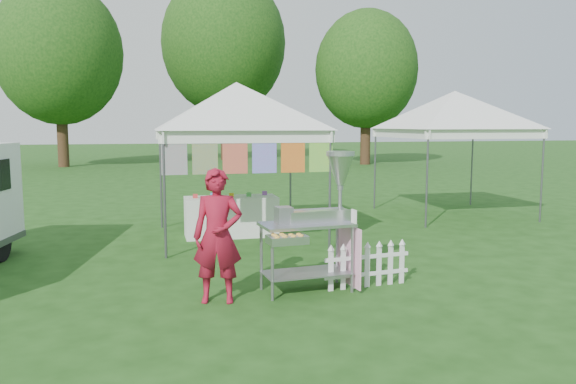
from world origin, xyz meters
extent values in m
plane|color=#1C4413|center=(0.00, 0.00, 0.00)|extent=(120.00, 120.00, 0.00)
cylinder|color=#59595E|center=(-1.42, 2.08, 1.05)|extent=(0.04, 0.04, 2.10)
cylinder|color=#59595E|center=(1.42, 2.08, 1.05)|extent=(0.04, 0.04, 2.10)
cylinder|color=#59595E|center=(-1.42, 4.92, 1.05)|extent=(0.04, 0.04, 2.10)
cylinder|color=#59595E|center=(1.42, 4.92, 1.05)|extent=(0.04, 0.04, 2.10)
cube|color=white|center=(0.00, 2.08, 2.00)|extent=(3.00, 0.03, 0.22)
cube|color=white|center=(0.00, 4.92, 2.00)|extent=(3.00, 0.03, 0.22)
pyramid|color=white|center=(0.00, 3.50, 3.00)|extent=(4.24, 4.24, 0.90)
cylinder|color=#59595E|center=(0.00, 2.08, 2.08)|extent=(3.00, 0.03, 0.03)
cube|color=#32BF98|center=(-1.25, 2.08, 1.73)|extent=(0.42, 0.01, 0.70)
cube|color=#DBA90B|center=(-0.75, 2.08, 1.73)|extent=(0.42, 0.01, 0.70)
cube|color=#BA1758|center=(-0.25, 2.08, 1.73)|extent=(0.42, 0.01, 0.70)
cube|color=#BC1AB8|center=(0.25, 2.08, 1.73)|extent=(0.42, 0.01, 0.70)
cube|color=red|center=(0.75, 2.08, 1.73)|extent=(0.42, 0.01, 0.70)
cube|color=#178D4B|center=(1.25, 2.08, 1.73)|extent=(0.42, 0.01, 0.70)
cylinder|color=#59595E|center=(4.08, 3.58, 1.05)|extent=(0.04, 0.04, 2.10)
cylinder|color=#59595E|center=(6.92, 3.58, 1.05)|extent=(0.04, 0.04, 2.10)
cylinder|color=#59595E|center=(4.08, 6.42, 1.05)|extent=(0.04, 0.04, 2.10)
cylinder|color=#59595E|center=(6.92, 6.42, 1.05)|extent=(0.04, 0.04, 2.10)
cube|color=white|center=(5.50, 3.58, 2.00)|extent=(3.00, 0.03, 0.22)
cube|color=white|center=(5.50, 6.42, 2.00)|extent=(3.00, 0.03, 0.22)
pyramid|color=white|center=(5.50, 5.00, 3.00)|extent=(4.24, 4.24, 0.90)
cylinder|color=#59595E|center=(5.50, 3.58, 2.08)|extent=(3.00, 0.03, 0.03)
cylinder|color=#321D12|center=(-6.00, 24.00, 1.98)|extent=(0.56, 0.56, 3.96)
ellipsoid|color=#38661C|center=(-6.00, 24.00, 5.85)|extent=(6.40, 6.40, 7.36)
cylinder|color=#321D12|center=(3.00, 28.00, 2.42)|extent=(0.56, 0.56, 4.84)
ellipsoid|color=#38661C|center=(3.00, 28.00, 7.15)|extent=(7.60, 7.60, 8.74)
cylinder|color=#321D12|center=(10.00, 22.00, 1.76)|extent=(0.56, 0.56, 3.52)
ellipsoid|color=#38661C|center=(10.00, 22.00, 5.20)|extent=(5.60, 5.60, 6.44)
cylinder|color=gray|center=(-0.19, -0.55, 0.45)|extent=(0.04, 0.04, 0.90)
cylinder|color=gray|center=(0.90, -0.46, 0.45)|extent=(0.04, 0.04, 0.90)
cylinder|color=gray|center=(-0.23, -0.06, 0.45)|extent=(0.04, 0.04, 0.90)
cylinder|color=gray|center=(0.86, 0.04, 0.45)|extent=(0.04, 0.04, 0.90)
cube|color=gray|center=(0.34, -0.26, 0.25)|extent=(1.18, 0.67, 0.01)
cube|color=#B7B7BC|center=(0.34, -0.26, 0.90)|extent=(1.25, 0.70, 0.04)
cube|color=#B7B7BC|center=(0.51, -0.19, 0.99)|extent=(0.87, 0.32, 0.15)
cube|color=gray|center=(0.03, -0.23, 1.03)|extent=(0.22, 0.24, 0.22)
cylinder|color=gray|center=(0.83, -0.16, 1.35)|extent=(0.05, 0.05, 0.90)
cone|color=#B7B7BC|center=(0.83, -0.16, 1.60)|extent=(0.39, 0.39, 0.40)
cylinder|color=#B7B7BC|center=(0.83, -0.16, 1.82)|extent=(0.41, 0.41, 0.06)
cube|color=#B7B7BC|center=(-0.03, -0.67, 0.80)|extent=(0.50, 0.34, 0.10)
cube|color=#FEABD2|center=(0.94, -0.20, 0.45)|extent=(0.08, 0.75, 0.81)
cube|color=white|center=(0.91, -0.49, 1.02)|extent=(0.03, 0.14, 0.18)
imported|color=maroon|center=(-0.85, -0.43, 0.83)|extent=(0.68, 0.52, 1.67)
cube|color=white|center=(0.65, -0.34, 0.28)|extent=(0.07, 0.03, 0.56)
cube|color=white|center=(0.83, -0.32, 0.28)|extent=(0.07, 0.03, 0.56)
cube|color=white|center=(1.01, -0.30, 0.28)|extent=(0.07, 0.03, 0.56)
cube|color=white|center=(1.19, -0.28, 0.28)|extent=(0.07, 0.03, 0.56)
cube|color=white|center=(1.37, -0.26, 0.28)|extent=(0.07, 0.03, 0.56)
cube|color=white|center=(1.54, -0.24, 0.28)|extent=(0.07, 0.03, 0.56)
cube|color=white|center=(1.72, -0.22, 0.28)|extent=(0.07, 0.03, 0.56)
cube|color=white|center=(1.19, -0.28, 0.18)|extent=(1.26, 0.16, 0.05)
cube|color=white|center=(1.19, -0.28, 0.42)|extent=(1.26, 0.16, 0.05)
cube|color=white|center=(-0.10, 3.67, 0.39)|extent=(1.80, 0.70, 0.79)
camera|label=1|loc=(-1.64, -7.23, 2.20)|focal=35.00mm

